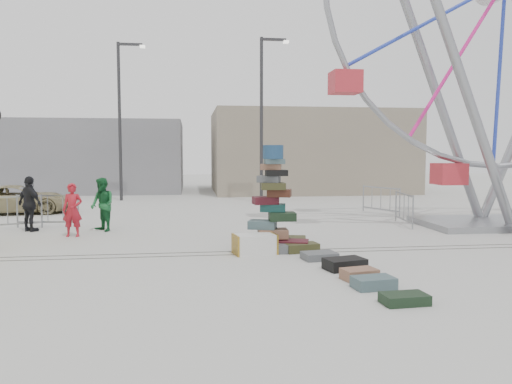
{
  "coord_description": "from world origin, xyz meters",
  "views": [
    {
      "loc": [
        -0.44,
        -11.23,
        2.46
      ],
      "look_at": [
        1.37,
        2.57,
        1.36
      ],
      "focal_mm": 35.0,
      "sensor_mm": 36.0,
      "label": 1
    }
  ],
  "objects": [
    {
      "name": "barricade_wheel_front",
      "position": [
        6.74,
        4.83,
        0.55
      ],
      "size": [
        0.37,
        1.99,
        1.1
      ],
      "primitive_type": null,
      "rotation": [
        0.0,
        0.0,
        1.43
      ],
      "color": "gray",
      "rests_on": "ground"
    },
    {
      "name": "row_case_2",
      "position": [
        2.76,
        -1.21,
        0.12
      ],
      "size": [
        0.94,
        0.72,
        0.24
      ],
      "primitive_type": "cube",
      "rotation": [
        0.0,
        0.0,
        0.24
      ],
      "color": "black",
      "rests_on": "ground"
    },
    {
      "name": "track_line_far",
      "position": [
        0.0,
        1.0,
        0.0
      ],
      "size": [
        40.0,
        0.04,
        0.01
      ],
      "primitive_type": "cube",
      "color": "#47443F",
      "rests_on": "ground"
    },
    {
      "name": "building_left",
      "position": [
        -6.0,
        22.0,
        2.2
      ],
      "size": [
        10.0,
        8.0,
        4.4
      ],
      "primitive_type": "cube",
      "color": "gray",
      "rests_on": "ground"
    },
    {
      "name": "building_right",
      "position": [
        7.0,
        20.0,
        2.5
      ],
      "size": [
        12.0,
        8.0,
        5.0
      ],
      "primitive_type": "cube",
      "color": "gray",
      "rests_on": "ground"
    },
    {
      "name": "row_case_0",
      "position": [
        2.26,
        0.73,
        0.11
      ],
      "size": [
        0.89,
        0.59,
        0.22
      ],
      "primitive_type": "cube",
      "rotation": [
        0.0,
        0.0,
        0.17
      ],
      "color": "#3D3C1E",
      "rests_on": "ground"
    },
    {
      "name": "lamp_post_right",
      "position": [
        3.09,
        13.0,
        4.48
      ],
      "size": [
        1.41,
        0.25,
        8.0
      ],
      "color": "#2D2D30",
      "rests_on": "ground"
    },
    {
      "name": "barricade_wheel_back",
      "position": [
        7.15,
        7.94,
        0.55
      ],
      "size": [
        0.9,
        1.87,
        1.1
      ],
      "primitive_type": null,
      "rotation": [
        0.0,
        0.0,
        -1.16
      ],
      "color": "gray",
      "rests_on": "ground"
    },
    {
      "name": "lamp_post_left",
      "position": [
        -3.91,
        15.0,
        4.48
      ],
      "size": [
        1.41,
        0.25,
        8.0
      ],
      "color": "#2D2D30",
      "rests_on": "ground"
    },
    {
      "name": "barricade_dummy_b",
      "position": [
        -6.24,
        5.41,
        0.55
      ],
      "size": [
        1.92,
        0.75,
        1.1
      ],
      "primitive_type": null,
      "rotation": [
        0.0,
        0.0,
        0.33
      ],
      "color": "gray",
      "rests_on": "ground"
    },
    {
      "name": "ferris_wheel",
      "position": [
        9.73,
        4.2,
        6.98
      ],
      "size": [
        12.22,
        3.06,
        14.18
      ],
      "rotation": [
        0.0,
        0.0,
        -0.01
      ],
      "color": "gray",
      "rests_on": "ground"
    },
    {
      "name": "parked_suv",
      "position": [
        -7.38,
        9.89,
        0.57
      ],
      "size": [
        4.36,
        2.46,
        1.15
      ],
      "primitive_type": "imported",
      "rotation": [
        0.0,
        0.0,
        1.71
      ],
      "color": "#9B8F64",
      "rests_on": "ground"
    },
    {
      "name": "row_case_1",
      "position": [
        2.49,
        -0.17,
        0.08
      ],
      "size": [
        0.84,
        0.65,
        0.17
      ],
      "primitive_type": "cube",
      "rotation": [
        0.0,
        0.0,
        0.15
      ],
      "color": "#595C60",
      "rests_on": "ground"
    },
    {
      "name": "ground",
      "position": [
        0.0,
        0.0,
        0.0
      ],
      "size": [
        90.0,
        90.0,
        0.0
      ],
      "primitive_type": "plane",
      "color": "#9E9E99",
      "rests_on": "ground"
    },
    {
      "name": "pedestrian_black",
      "position": [
        -5.42,
        4.97,
        0.86
      ],
      "size": [
        1.06,
        0.96,
        1.73
      ],
      "primitive_type": "imported",
      "rotation": [
        0.0,
        0.0,
        2.48
      ],
      "color": "black",
      "rests_on": "ground"
    },
    {
      "name": "pedestrian_red",
      "position": [
        -3.88,
        3.83,
        0.79
      ],
      "size": [
        0.6,
        0.42,
        1.57
      ],
      "primitive_type": "imported",
      "rotation": [
        0.0,
        0.0,
        -0.08
      ],
      "color": "#A81825",
      "rests_on": "ground"
    },
    {
      "name": "barricade_dummy_c",
      "position": [
        -5.11,
        5.79,
        0.55
      ],
      "size": [
        2.0,
        0.34,
        1.1
      ],
      "primitive_type": null,
      "rotation": [
        0.0,
        0.0,
        -0.12
      ],
      "color": "gray",
      "rests_on": "ground"
    },
    {
      "name": "pedestrian_green",
      "position": [
        -3.19,
        4.74,
        0.84
      ],
      "size": [
        1.01,
        1.04,
        1.68
      ],
      "primitive_type": "imported",
      "rotation": [
        0.0,
        0.0,
        -0.9
      ],
      "color": "#165A2B",
      "rests_on": "ground"
    },
    {
      "name": "row_case_3",
      "position": [
        2.79,
        -2.06,
        0.11
      ],
      "size": [
        0.74,
        0.56,
        0.22
      ],
      "primitive_type": "cube",
      "rotation": [
        0.0,
        0.0,
        0.2
      ],
      "color": "#8B5F47",
      "rests_on": "ground"
    },
    {
      "name": "track_line_near",
      "position": [
        0.0,
        0.6,
        0.0
      ],
      "size": [
        40.0,
        0.04,
        0.01
      ],
      "primitive_type": "cube",
      "color": "#47443F",
      "rests_on": "ground"
    },
    {
      "name": "suitcase_tower",
      "position": [
        1.62,
        1.26,
        0.74
      ],
      "size": [
        1.93,
        1.64,
        2.65
      ],
      "rotation": [
        0.0,
        0.0,
        -0.14
      ],
      "color": "#194C48",
      "rests_on": "ground"
    },
    {
      "name": "steamer_trunk",
      "position": [
        1.09,
        0.66,
        0.24
      ],
      "size": [
        1.1,
        0.75,
        0.48
      ],
      "primitive_type": "cube",
      "rotation": [
        0.0,
        0.0,
        0.17
      ],
      "color": "silver",
      "rests_on": "ground"
    },
    {
      "name": "row_case_4",
      "position": [
        2.83,
        -2.7,
        0.11
      ],
      "size": [
        0.8,
        0.56,
        0.21
      ],
      "primitive_type": "cube",
      "rotation": [
        0.0,
        0.0,
        0.13
      ],
      "color": "#476065",
      "rests_on": "ground"
    },
    {
      "name": "row_case_5",
      "position": [
        2.99,
        -3.66,
        0.09
      ],
      "size": [
        0.77,
        0.5,
        0.17
      ],
      "primitive_type": "cube",
      "rotation": [
        0.0,
        0.0,
        0.07
      ],
      "color": "black",
      "rests_on": "ground"
    }
  ]
}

